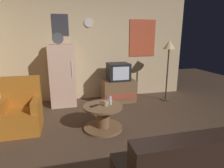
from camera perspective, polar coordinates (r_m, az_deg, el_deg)
name	(u,v)px	position (r m, az deg, el deg)	size (l,w,h in m)	color
ground_plane	(118,141)	(3.28, 1.89, -16.81)	(12.00, 12.00, 0.00)	#4C3828
wall_with_art	(94,48)	(5.22, -5.37, 10.79)	(5.20, 0.12, 2.76)	#D1B284
fridge	(63,75)	(4.83, -14.66, 2.59)	(0.60, 0.62, 1.77)	beige
tv_stand	(118,91)	(5.01, 1.93, -2.03)	(0.84, 0.53, 0.58)	brown
crt_tv	(118,72)	(4.89, 1.90, 3.72)	(0.54, 0.51, 0.44)	black
standing_lamp	(169,49)	(5.12, 16.78, 9.91)	(0.32, 0.32, 1.59)	#332D28
coffee_table	(103,117)	(3.57, -2.70, -9.95)	(0.72, 0.72, 0.46)	brown
wine_glass	(110,100)	(3.52, -0.53, -4.98)	(0.05, 0.05, 0.15)	silver
mug_ceramic_white	(108,102)	(3.55, -1.07, -5.29)	(0.08, 0.08, 0.09)	silver
mug_ceramic_tan	(106,104)	(3.45, -1.93, -5.91)	(0.08, 0.08, 0.09)	tan
remote_control	(94,106)	(3.46, -5.42, -6.53)	(0.15, 0.04, 0.02)	black
armchair	(21,112)	(3.88, -25.62, -7.63)	(0.68, 0.68, 0.96)	#B2661E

